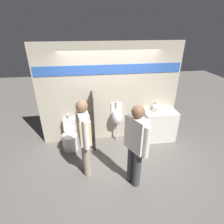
% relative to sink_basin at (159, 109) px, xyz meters
% --- Properties ---
extents(ground_plane, '(16.00, 16.00, 0.00)m').
position_rel_sink_basin_xyz_m(ground_plane, '(-1.34, -0.37, -0.96)').
color(ground_plane, '#5B5651').
extents(display_wall, '(3.78, 0.07, 2.70)m').
position_rel_sink_basin_xyz_m(display_wall, '(-1.34, 0.23, 0.40)').
color(display_wall, '#B2A893').
rests_on(display_wall, ground_plane).
extents(sink_counter, '(0.91, 0.50, 0.89)m').
position_rel_sink_basin_xyz_m(sink_counter, '(0.05, -0.05, -0.52)').
color(sink_counter, silver).
rests_on(sink_counter, ground_plane).
extents(sink_basin, '(0.34, 0.34, 0.28)m').
position_rel_sink_basin_xyz_m(sink_basin, '(0.00, 0.00, 0.00)').
color(sink_basin, silver).
rests_on(sink_basin, sink_counter).
extents(cell_phone, '(0.07, 0.14, 0.01)m').
position_rel_sink_basin_xyz_m(cell_phone, '(-0.22, -0.15, -0.06)').
color(cell_phone, '#B7B7BC').
rests_on(cell_phone, sink_counter).
extents(divider_near_counter, '(0.03, 0.56, 1.52)m').
position_rel_sink_basin_xyz_m(divider_near_counter, '(-1.81, -0.08, -0.20)').
color(divider_near_counter, '#28231E').
rests_on(divider_near_counter, ground_plane).
extents(urinal_near_counter, '(0.30, 0.29, 1.17)m').
position_rel_sink_basin_xyz_m(urinal_near_counter, '(-1.16, 0.06, -0.20)').
color(urinal_near_counter, silver).
rests_on(urinal_near_counter, ground_plane).
extents(toilet, '(0.41, 0.58, 0.93)m').
position_rel_sink_basin_xyz_m(toilet, '(-2.47, -0.12, -0.66)').
color(toilet, silver).
rests_on(toilet, ground_plane).
extents(person_in_vest, '(0.31, 0.61, 1.77)m').
position_rel_sink_basin_xyz_m(person_in_vest, '(-2.04, -1.08, 0.07)').
color(person_in_vest, gray).
rests_on(person_in_vest, ground_plane).
extents(person_with_lanyard, '(0.39, 0.57, 1.81)m').
position_rel_sink_basin_xyz_m(person_with_lanyard, '(-1.07, -1.51, 0.04)').
color(person_with_lanyard, '#3D3D42').
rests_on(person_with_lanyard, ground_plane).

